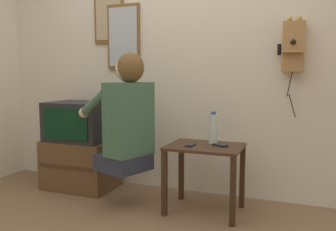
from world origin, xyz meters
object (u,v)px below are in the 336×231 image
object	(u,v)px
person	(127,116)
framed_picture	(109,20)
cell_phone_spare	(220,145)
water_bottle	(213,129)
television	(79,121)
wall_phone_antique	(293,46)
cell_phone_held	(191,145)
wall_mirror	(124,37)

from	to	relation	value
person	framed_picture	xyz separation A→B (m)	(-0.50, 0.59, 0.88)
cell_phone_spare	water_bottle	size ratio (longest dim) A/B	0.52
television	cell_phone_spare	bearing A→B (deg)	-4.88
television	framed_picture	size ratio (longest dim) A/B	1.25
wall_phone_antique	cell_phone_held	size ratio (longest dim) A/B	6.60
person	wall_mirror	distance (m)	0.98
framed_picture	wall_mirror	size ratio (longest dim) A/B	0.74
framed_picture	cell_phone_held	size ratio (longest dim) A/B	3.78
wall_phone_antique	cell_phone_held	distance (m)	1.17
person	television	size ratio (longest dim) A/B	1.67
person	framed_picture	size ratio (longest dim) A/B	2.09
wall_mirror	person	bearing A→B (deg)	-60.24
person	television	bearing A→B (deg)	85.65
framed_picture	cell_phone_spare	world-z (taller)	framed_picture
framed_picture	wall_phone_antique	bearing A→B (deg)	-1.42
wall_mirror	water_bottle	world-z (taller)	wall_mirror
framed_picture	cell_phone_spare	size ratio (longest dim) A/B	3.41
television	water_bottle	xyz separation A→B (m)	(1.35, -0.04, 0.01)
wall_mirror	television	bearing A→B (deg)	-139.44
person	water_bottle	world-z (taller)	person
person	television	xyz separation A→B (m)	(-0.68, 0.30, -0.12)
cell_phone_held	water_bottle	distance (m)	0.25
person	cell_phone_spare	size ratio (longest dim) A/B	7.12
television	water_bottle	size ratio (longest dim) A/B	2.21
wall_phone_antique	wall_mirror	bearing A→B (deg)	178.54
cell_phone_held	water_bottle	world-z (taller)	water_bottle
person	wall_phone_antique	size ratio (longest dim) A/B	1.20
television	water_bottle	world-z (taller)	television
wall_mirror	framed_picture	bearing A→B (deg)	178.91
framed_picture	wall_mirror	distance (m)	0.24
wall_phone_antique	framed_picture	world-z (taller)	framed_picture
cell_phone_spare	water_bottle	bearing A→B (deg)	68.84
wall_mirror	cell_phone_held	world-z (taller)	wall_mirror
wall_mirror	water_bottle	bearing A→B (deg)	-18.40
wall_phone_antique	cell_phone_spare	world-z (taller)	wall_phone_antique
cell_phone_held	water_bottle	bearing A→B (deg)	47.58
cell_phone_spare	water_bottle	distance (m)	0.16
cell_phone_held	wall_phone_antique	bearing A→B (deg)	31.53
person	water_bottle	size ratio (longest dim) A/B	3.70
person	cell_phone_held	size ratio (longest dim) A/B	7.90
television	wall_mirror	size ratio (longest dim) A/B	0.93
person	cell_phone_held	distance (m)	0.58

